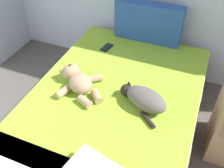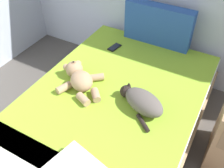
{
  "view_description": "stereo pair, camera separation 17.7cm",
  "coord_description": "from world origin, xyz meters",
  "px_view_note": "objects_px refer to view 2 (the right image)",
  "views": [
    {
      "loc": [
        2.2,
        1.35,
        1.9
      ],
      "look_at": [
        1.65,
        2.72,
        0.57
      ],
      "focal_mm": 40.36,
      "sensor_mm": 36.0,
      "label": 1
    },
    {
      "loc": [
        2.36,
        1.43,
        1.9
      ],
      "look_at": [
        1.65,
        2.72,
        0.57
      ],
      "focal_mm": 40.36,
      "sensor_mm": 36.0,
      "label": 2
    }
  ],
  "objects_px": {
    "cell_phone": "(115,47)",
    "teddy_bear": "(79,78)",
    "cat": "(142,101)",
    "patterned_cushion": "(158,25)",
    "bed": "(114,113)"
  },
  "relations": [
    {
      "from": "teddy_bear",
      "to": "cell_phone",
      "type": "height_order",
      "value": "teddy_bear"
    },
    {
      "from": "cell_phone",
      "to": "bed",
      "type": "bearing_deg",
      "value": -61.59
    },
    {
      "from": "cell_phone",
      "to": "teddy_bear",
      "type": "bearing_deg",
      "value": -89.23
    },
    {
      "from": "cat",
      "to": "patterned_cushion",
      "type": "bearing_deg",
      "value": 104.79
    },
    {
      "from": "cat",
      "to": "teddy_bear",
      "type": "xyz_separation_m",
      "value": [
        -0.56,
        -0.0,
        -0.0
      ]
    },
    {
      "from": "bed",
      "to": "patterned_cushion",
      "type": "distance_m",
      "value": 0.99
    },
    {
      "from": "teddy_bear",
      "to": "cat",
      "type": "bearing_deg",
      "value": 0.26
    },
    {
      "from": "cat",
      "to": "teddy_bear",
      "type": "bearing_deg",
      "value": -179.74
    },
    {
      "from": "teddy_bear",
      "to": "patterned_cushion",
      "type": "bearing_deg",
      "value": 70.85
    },
    {
      "from": "bed",
      "to": "cat",
      "type": "bearing_deg",
      "value": -7.71
    },
    {
      "from": "cat",
      "to": "bed",
      "type": "bearing_deg",
      "value": 172.29
    },
    {
      "from": "patterned_cushion",
      "to": "bed",
      "type": "bearing_deg",
      "value": -90.61
    },
    {
      "from": "cat",
      "to": "cell_phone",
      "type": "distance_m",
      "value": 0.85
    },
    {
      "from": "bed",
      "to": "patterned_cushion",
      "type": "relative_size",
      "value": 2.85
    },
    {
      "from": "cat",
      "to": "teddy_bear",
      "type": "relative_size",
      "value": 0.9
    }
  ]
}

